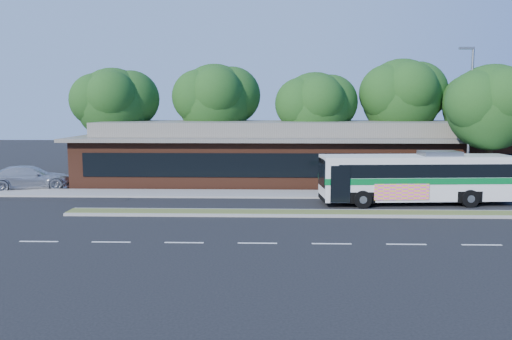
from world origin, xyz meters
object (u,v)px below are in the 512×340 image
(sedan, at_px, (30,178))
(lamp_post, at_px, (469,117))
(sidewalk_tree, at_px, (497,105))
(transit_bus, at_px, (416,175))

(sedan, bearing_deg, lamp_post, -112.60)
(lamp_post, bearing_deg, sidewalk_tree, 6.98)
(transit_bus, distance_m, sidewalk_tree, 7.16)
(sedan, bearing_deg, sidewalk_tree, -111.96)
(transit_bus, relative_size, sedan, 2.01)
(transit_bus, relative_size, sidewalk_tree, 1.35)
(sidewalk_tree, bearing_deg, sedan, 176.20)
(transit_bus, xyz_separation_m, sedan, (-24.58, 4.54, -0.90))
(lamp_post, relative_size, sidewalk_tree, 1.12)
(lamp_post, xyz_separation_m, transit_bus, (-3.72, -2.34, -3.22))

